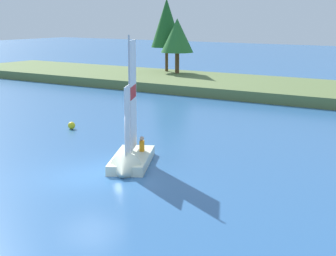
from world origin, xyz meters
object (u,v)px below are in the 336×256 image
Objects in this scene: shoreline_tree_left at (167,23)px; shoreline_tree_midleft at (177,36)px; sailboat at (129,159)px; channel_buoy at (72,125)px.

shoreline_tree_left is 2.54m from shoreline_tree_midleft.
sailboat is (18.57, -29.58, -5.22)m from shoreline_tree_left.
shoreline_tree_midleft reaches higher than sailboat.
shoreline_tree_left reaches higher than channel_buoy.
shoreline_tree_left is at bearing 112.72° from channel_buoy.
shoreline_tree_midleft is 33.24m from sailboat.
shoreline_tree_midleft is at bearing -27.95° from shoreline_tree_left.
shoreline_tree_midleft is 25.22m from channel_buoy.
channel_buoy is (-8.31, 5.08, -0.23)m from sailboat.
channel_buoy is at bearing -67.28° from shoreline_tree_left.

